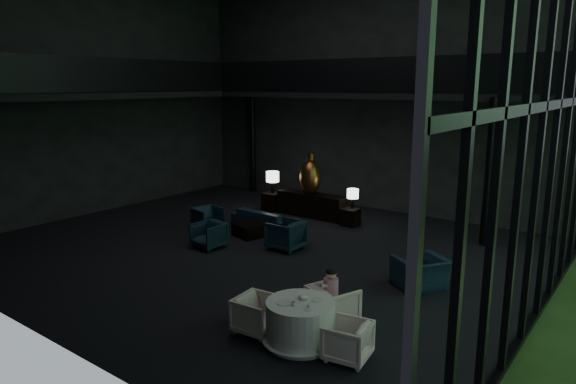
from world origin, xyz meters
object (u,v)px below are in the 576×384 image
Objects in this scene: console at (311,205)px; window_armchair at (421,268)px; lounge_armchair_east at (286,232)px; child at (331,284)px; side_table_left at (272,201)px; dining_chair_west at (257,314)px; dining_chair_north at (333,302)px; dining_chair_east at (347,341)px; table_lamp_right at (353,194)px; lounge_armchair_west at (208,217)px; coffee_table at (251,230)px; lounge_armchair_south at (209,234)px; sofa at (265,216)px; side_table_right at (350,217)px; dining_table at (300,325)px; bronze_urn at (310,177)px.

window_armchair is (5.33, -3.63, 0.05)m from console.
child is at bearing 47.76° from lounge_armchair_east.
side_table_left is 9.03m from dining_chair_west.
dining_chair_east is at bearing 152.83° from dining_chair_north.
lounge_armchair_west is (-3.20, -3.12, -0.59)m from table_lamp_right.
child reaches higher than window_armchair.
dining_chair_north is 1.37× the size of child.
lounge_armchair_east is 4.41m from dining_chair_north.
side_table_left is 3.16m from coffee_table.
lounge_armchair_south is (1.27, -4.32, 0.07)m from side_table_left.
table_lamp_right is at bearing -2.62° from console.
table_lamp_right is 1.03× the size of child.
table_lamp_right is at bearing -130.30° from sofa.
lounge_armchair_west reaches higher than side_table_right.
child is at bearing -44.22° from side_table_left.
lounge_armchair_south is at bearing -19.36° from child.
sofa is 1.61× the size of dining_table.
side_table_left is at bearing -84.16° from window_armchair.
window_armchair reaches higher than dining_table.
console is at bearing 90.00° from bronze_urn.
dining_chair_west is at bearing -72.61° from side_table_right.
lounge_armchair_east reaches higher than lounge_armchair_west.
dining_chair_north is at bearing -15.07° from lounge_armchair_south.
table_lamp_right reaches higher than dining_chair_west.
side_table_left is 9.46m from dining_table.
side_table_left is at bearing 178.11° from side_table_right.
child is (6.24, -6.07, 0.43)m from side_table_left.
side_table_left is 7.79m from window_armchair.
lounge_armchair_east is 1.19× the size of dining_chair_north.
lounge_armchair_west is at bearing -135.73° from table_lamp_right.
child reaches higher than coffee_table.
child reaches higher than side_table_right.
child reaches higher than dining_table.
bronze_urn is at bearing -15.96° from lounge_armchair_west.
side_table_right is 0.71m from table_lamp_right.
dining_table reaches higher than dining_chair_east.
child is (-0.70, -2.52, 0.30)m from window_armchair.
lounge_armchair_south is 1.28× the size of child.
bronze_urn is (0.00, -0.07, 0.97)m from console.
window_armchair is at bearing -7.70° from coffee_table.
bronze_urn is at bearing -90.81° from window_armchair.
dining_table is at bearing 22.23° from window_armchair.
window_armchair is 2.63m from dining_chair_north.
side_table_left is 0.97× the size of dining_chair_east.
side_table_right is 0.65× the size of coffee_table.
sofa is at bearing -139.64° from dining_chair_east.
lounge_armchair_west reaches higher than dining_chair_east.
sofa reaches higher than lounge_armchair_west.
lounge_armchair_west is 8.19m from dining_chair_east.
bronze_urn is at bearing 90.03° from lounge_armchair_south.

